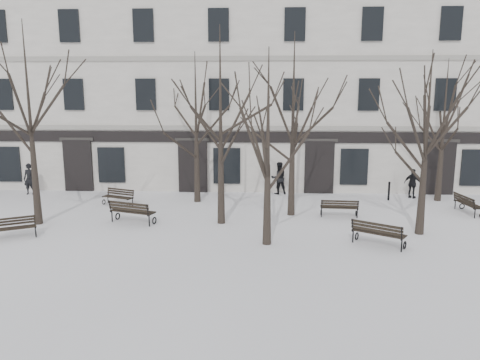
# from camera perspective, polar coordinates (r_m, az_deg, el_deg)

# --- Properties ---
(ground) EXTENTS (100.00, 100.00, 0.00)m
(ground) POSITION_cam_1_polar(r_m,az_deg,el_deg) (18.50, 1.54, -6.83)
(ground) COLOR white
(ground) RESTS_ON ground
(building) EXTENTS (40.40, 10.20, 11.40)m
(building) POSITION_cam_1_polar(r_m,az_deg,el_deg) (30.58, 2.10, 10.68)
(building) COLOR silver
(building) RESTS_ON ground
(tree_0) EXTENTS (5.89, 5.89, 8.42)m
(tree_0) POSITION_cam_1_polar(r_m,az_deg,el_deg) (21.18, -24.38, 8.94)
(tree_0) COLOR black
(tree_0) RESTS_ON ground
(tree_1) EXTENTS (5.75, 5.75, 8.21)m
(tree_1) POSITION_cam_1_polar(r_m,az_deg,el_deg) (19.46, -2.41, 9.43)
(tree_1) COLOR black
(tree_1) RESTS_ON ground
(tree_2) EXTENTS (4.98, 4.98, 7.12)m
(tree_2) POSITION_cam_1_polar(r_m,az_deg,el_deg) (16.73, 3.44, 6.81)
(tree_2) COLOR black
(tree_2) RESTS_ON ground
(tree_3) EXTENTS (4.99, 4.99, 7.12)m
(tree_3) POSITION_cam_1_polar(r_m,az_deg,el_deg) (19.32, 21.90, 6.61)
(tree_3) COLOR black
(tree_3) RESTS_ON ground
(tree_4) EXTENTS (5.24, 5.24, 7.49)m
(tree_4) POSITION_cam_1_polar(r_m,az_deg,el_deg) (23.51, -5.41, 8.53)
(tree_4) COLOR black
(tree_4) RESTS_ON ground
(tree_5) EXTENTS (5.68, 5.68, 8.11)m
(tree_5) POSITION_cam_1_polar(r_m,az_deg,el_deg) (20.93, 6.52, 9.29)
(tree_5) COLOR black
(tree_5) RESTS_ON ground
(tree_6) EXTENTS (5.02, 5.02, 7.17)m
(tree_6) POSITION_cam_1_polar(r_m,az_deg,el_deg) (25.76, 23.66, 7.44)
(tree_6) COLOR black
(tree_6) RESTS_ON ground
(bench_0) EXTENTS (1.66, 1.26, 0.81)m
(bench_0) POSITION_cam_1_polar(r_m,az_deg,el_deg) (20.10, -25.88, -5.20)
(bench_0) COLOR black
(bench_0) RESTS_ON ground
(bench_1) EXTENTS (2.09, 1.31, 1.00)m
(bench_1) POSITION_cam_1_polar(r_m,az_deg,el_deg) (20.57, -13.06, -3.72)
(bench_1) COLOR black
(bench_1) RESTS_ON ground
(bench_2) EXTENTS (1.95, 1.60, 0.96)m
(bench_2) POSITION_cam_1_polar(r_m,az_deg,el_deg) (17.89, 16.49, -6.17)
(bench_2) COLOR black
(bench_2) RESTS_ON ground
(bench_3) EXTENTS (1.69, 1.12, 0.81)m
(bench_3) POSITION_cam_1_polar(r_m,az_deg,el_deg) (24.01, -14.59, -1.95)
(bench_3) COLOR black
(bench_3) RESTS_ON ground
(bench_4) EXTENTS (1.70, 0.72, 0.84)m
(bench_4) POSITION_cam_1_polar(r_m,az_deg,el_deg) (21.52, 12.01, -3.27)
(bench_4) COLOR black
(bench_4) RESTS_ON ground
(bench_5) EXTENTS (0.85, 1.80, 0.88)m
(bench_5) POSITION_cam_1_polar(r_m,az_deg,el_deg) (24.07, 25.99, -2.59)
(bench_5) COLOR black
(bench_5) RESTS_ON ground
(bollard_a) EXTENTS (0.13, 0.13, 1.02)m
(bollard_a) POSITION_cam_1_polar(r_m,az_deg,el_deg) (25.47, -2.19, -0.63)
(bollard_a) COLOR black
(bollard_a) RESTS_ON ground
(bollard_b) EXTENTS (0.13, 0.13, 0.99)m
(bollard_b) POSITION_cam_1_polar(r_m,az_deg,el_deg) (25.43, 17.70, -1.20)
(bollard_b) COLOR black
(bollard_b) RESTS_ON ground
(pedestrian_a) EXTENTS (0.67, 0.48, 1.71)m
(pedestrian_a) POSITION_cam_1_polar(r_m,az_deg,el_deg) (28.21, -24.13, -1.58)
(pedestrian_a) COLOR black
(pedestrian_a) RESTS_ON ground
(pedestrian_b) EXTENTS (1.01, 0.88, 1.77)m
(pedestrian_b) POSITION_cam_1_polar(r_m,az_deg,el_deg) (25.92, 4.71, -1.69)
(pedestrian_b) COLOR black
(pedestrian_b) RESTS_ON ground
(pedestrian_c) EXTENTS (0.96, 0.88, 1.57)m
(pedestrian_c) POSITION_cam_1_polar(r_m,az_deg,el_deg) (26.42, 20.20, -2.09)
(pedestrian_c) COLOR black
(pedestrian_c) RESTS_ON ground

